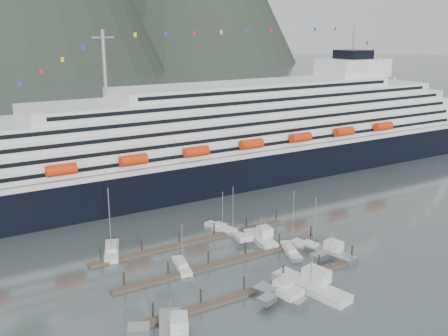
{
  "coord_description": "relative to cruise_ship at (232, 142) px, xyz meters",
  "views": [
    {
      "loc": [
        -56.35,
        -80.77,
        46.44
      ],
      "look_at": [
        6.69,
        22.0,
        14.34
      ],
      "focal_mm": 42.0,
      "sensor_mm": 36.0,
      "label": 1
    }
  ],
  "objects": [
    {
      "name": "trawler_d",
      "position": [
        -14.27,
        -60.8,
        -11.17
      ],
      "size": [
        9.0,
        11.81,
        6.73
      ],
      "rotation": [
        0.0,
        0.0,
        1.8
      ],
      "color": "#979A9D",
      "rests_on": "ground"
    },
    {
      "name": "trawler_b",
      "position": [
        -34.17,
        -69.37,
        -11.19
      ],
      "size": [
        8.52,
        10.54,
        6.48
      ],
      "rotation": [
        0.0,
        0.0,
        1.88
      ],
      "color": "#979A9D",
      "rests_on": "ground"
    },
    {
      "name": "dock_mid",
      "position": [
        -34.95,
        -51.89,
        -11.73
      ],
      "size": [
        48.18,
        2.28,
        3.2
      ],
      "color": "#49392F",
      "rests_on": "ground"
    },
    {
      "name": "trawler_a",
      "position": [
        -55.88,
        -69.88,
        -11.13
      ],
      "size": [
        10.92,
        13.27,
        7.12
      ],
      "rotation": [
        0.0,
        0.0,
        1.14
      ],
      "color": "#979A9D",
      "rests_on": "ground"
    },
    {
      "name": "ground",
      "position": [
        -30.03,
        -54.94,
        -12.04
      ],
      "size": [
        1600.0,
        1600.0,
        0.0
      ],
      "primitive_type": "plane",
      "color": "#495656",
      "rests_on": "ground"
    },
    {
      "name": "dock_far",
      "position": [
        -34.95,
        -38.89,
        -11.73
      ],
      "size": [
        48.18,
        2.28,
        3.2
      ],
      "color": "#49392F",
      "rests_on": "ground"
    },
    {
      "name": "cruise_ship",
      "position": [
        0.0,
        0.0,
        0.0
      ],
      "size": [
        210.0,
        30.4,
        50.3
      ],
      "color": "black",
      "rests_on": "ground"
    },
    {
      "name": "trawler_c",
      "position": [
        -27.56,
        -69.98,
        -11.05
      ],
      "size": [
        11.56,
        16.13,
        8.03
      ],
      "rotation": [
        0.0,
        0.0,
        1.77
      ],
      "color": "#B0B0B0",
      "rests_on": "ground"
    },
    {
      "name": "sailboat_g",
      "position": [
        -25.36,
        -38.88,
        -11.64
      ],
      "size": [
        4.74,
        9.68,
        12.08
      ],
      "rotation": [
        0.0,
        0.0,
        1.84
      ],
      "color": "#B0B0B0",
      "rests_on": "ground"
    },
    {
      "name": "sailboat_e",
      "position": [
        -52.74,
        -34.95,
        -11.6
      ],
      "size": [
        6.5,
        11.23,
        15.43
      ],
      "rotation": [
        0.0,
        0.0,
        1.21
      ],
      "color": "#B0B0B0",
      "rests_on": "ground"
    },
    {
      "name": "trawler_e",
      "position": [
        -22.08,
        -46.4,
        -11.15
      ],
      "size": [
        8.42,
        11.04,
        6.92
      ],
      "rotation": [
        0.0,
        0.0,
        1.44
      ],
      "color": "#B0B0B0",
      "rests_on": "ground"
    },
    {
      "name": "sailboat_d",
      "position": [
        -20.09,
        -54.87,
        -11.63
      ],
      "size": [
        5.62,
        9.98,
        14.65
      ],
      "rotation": [
        0.0,
        0.0,
        1.21
      ],
      "color": "#B0B0B0",
      "rests_on": "ground"
    },
    {
      "name": "sailboat_h",
      "position": [
        -15.34,
        -55.75,
        -11.61
      ],
      "size": [
        4.84,
        10.18,
        12.68
      ],
      "rotation": [
        0.0,
        0.0,
        1.78
      ],
      "color": "#B0B0B0",
      "rests_on": "ground"
    },
    {
      "name": "dock_near",
      "position": [
        -34.95,
        -64.89,
        -11.73
      ],
      "size": [
        48.18,
        2.28,
        3.2
      ],
      "color": "#49392F",
      "rests_on": "ground"
    },
    {
      "name": "sailboat_c",
      "position": [
        -43.24,
        -49.24,
        -11.65
      ],
      "size": [
        4.37,
        8.95,
        10.13
      ],
      "rotation": [
        0.0,
        0.0,
        1.33
      ],
      "color": "#B0B0B0",
      "rests_on": "ground"
    },
    {
      "name": "sailboat_f",
      "position": [
        -25.66,
        -34.95,
        -11.65
      ],
      "size": [
        4.74,
        8.58,
        9.8
      ],
      "rotation": [
        0.0,
        0.0,
        1.87
      ],
      "color": "#B0B0B0",
      "rests_on": "ground"
    }
  ]
}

